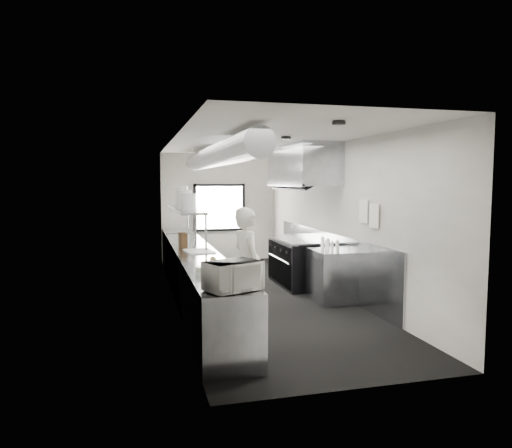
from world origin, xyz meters
TOP-DOWN VIEW (x-y plane):
  - floor at (0.00, 0.00)m, footprint 3.00×8.00m
  - ceiling at (0.00, 0.00)m, footprint 3.00×8.00m
  - wall_back at (0.00, 4.00)m, footprint 3.00×0.02m
  - wall_front at (0.00, -4.00)m, footprint 3.00×0.02m
  - wall_left at (-1.50, 0.00)m, footprint 0.02×8.00m
  - wall_right at (1.50, 0.00)m, footprint 0.02×8.00m
  - wall_cladding at (1.48, 0.30)m, footprint 0.03×5.50m
  - hvac_duct at (-0.70, 0.40)m, footprint 0.40×6.40m
  - service_window at (0.00, 3.96)m, footprint 1.36×0.05m
  - exhaust_hood at (1.10, 0.70)m, footprint 0.81×2.20m
  - prep_counter at (-1.15, -0.50)m, footprint 0.70×6.00m
  - pass_shelf at (-1.19, 1.00)m, footprint 0.45×3.00m
  - range at (1.04, 0.70)m, footprint 0.88×1.60m
  - bottle_station at (1.15, -0.70)m, footprint 0.65×0.80m
  - far_work_table at (-1.15, 3.20)m, footprint 0.70×1.20m
  - notice_sheet_a at (1.47, -1.20)m, footprint 0.02×0.28m
  - notice_sheet_b at (1.47, -1.55)m, footprint 0.02×0.28m
  - line_cook at (-0.57, -1.55)m, footprint 0.54×0.70m
  - microwave at (-1.12, -3.22)m, footprint 0.65×0.59m
  - deli_tub_a at (-1.30, -2.77)m, footprint 0.19×0.19m
  - deli_tub_b at (-1.34, -2.24)m, footprint 0.16×0.16m
  - newspaper at (-0.96, -1.87)m, footprint 0.50×0.55m
  - small_plate at (-1.07, -1.53)m, footprint 0.20×0.20m
  - pastry at (-1.07, -1.53)m, footprint 0.10×0.10m
  - cutting_board at (-1.11, -0.31)m, footprint 0.50×0.63m
  - knife_block at (-1.31, 0.34)m, footprint 0.15×0.25m
  - plate_stack_a at (-1.21, 0.27)m, footprint 0.27×0.27m
  - plate_stack_b at (-1.23, 0.82)m, footprint 0.27×0.27m
  - plate_stack_c at (-1.19, 1.23)m, footprint 0.32×0.32m
  - plate_stack_d at (-1.21, 1.62)m, footprint 0.30×0.30m
  - squeeze_bottle_a at (1.12, -0.98)m, footprint 0.08×0.08m
  - squeeze_bottle_b at (1.07, -0.88)m, footprint 0.07×0.07m
  - squeeze_bottle_c at (1.08, -0.67)m, footprint 0.08×0.08m
  - squeeze_bottle_d at (1.10, -0.56)m, footprint 0.07×0.07m
  - squeeze_bottle_e at (1.07, -0.45)m, footprint 0.08×0.08m

SIDE VIEW (x-z plane):
  - floor at x=0.00m, z-range -0.01..0.01m
  - prep_counter at x=-1.15m, z-range 0.00..0.90m
  - bottle_station at x=1.15m, z-range 0.00..0.90m
  - far_work_table at x=-1.15m, z-range 0.00..0.90m
  - range at x=1.04m, z-range 0.00..0.94m
  - wall_cladding at x=1.48m, z-range 0.00..1.10m
  - line_cook at x=-0.57m, z-range 0.00..1.71m
  - newspaper at x=-0.96m, z-range 0.90..0.91m
  - small_plate at x=-1.07m, z-range 0.90..0.91m
  - cutting_board at x=-1.11m, z-range 0.90..0.92m
  - deli_tub_b at x=-1.34m, z-range 0.90..0.99m
  - deli_tub_a at x=-1.30m, z-range 0.90..1.00m
  - pastry at x=-1.07m, z-range 0.91..1.01m
  - squeeze_bottle_d at x=1.10m, z-range 0.90..1.06m
  - squeeze_bottle_b at x=1.07m, z-range 0.90..1.07m
  - squeeze_bottle_c at x=1.08m, z-range 0.90..1.09m
  - squeeze_bottle_e at x=1.07m, z-range 0.90..1.10m
  - squeeze_bottle_a at x=1.12m, z-range 0.90..1.10m
  - knife_block at x=-1.31m, z-range 0.90..1.16m
  - microwave at x=-1.12m, z-range 0.90..1.22m
  - service_window at x=0.00m, z-range 0.77..2.02m
  - wall_back at x=0.00m, z-range 0.00..2.80m
  - wall_front at x=0.00m, z-range 0.00..2.80m
  - wall_left at x=-1.50m, z-range 0.00..2.80m
  - wall_right at x=1.50m, z-range 0.00..2.80m
  - pass_shelf at x=-1.19m, z-range 1.20..1.88m
  - notice_sheet_b at x=1.47m, z-range 1.36..1.74m
  - notice_sheet_a at x=1.47m, z-range 1.41..1.79m
  - plate_stack_a at x=-1.21m, z-range 1.57..1.87m
  - plate_stack_b at x=-1.23m, z-range 1.57..1.92m
  - plate_stack_c at x=-1.19m, z-range 1.57..1.92m
  - plate_stack_d at x=-1.21m, z-range 1.57..1.98m
  - exhaust_hood at x=1.10m, z-range 1.95..2.83m
  - hvac_duct at x=-0.70m, z-range 2.35..2.75m
  - ceiling at x=0.00m, z-range 2.79..2.80m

